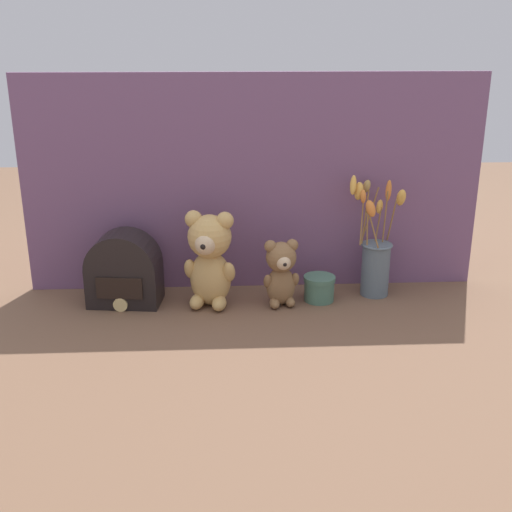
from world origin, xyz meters
name	(u,v)px	position (x,y,z in m)	size (l,w,h in m)	color
ground_plane	(256,307)	(0.00, 0.00, 0.00)	(4.00, 4.00, 0.00)	brown
backdrop_wall	(253,184)	(0.00, 0.17, 0.31)	(1.32, 0.02, 0.62)	#704C70
teddy_bear_large	(210,257)	(-0.13, 0.02, 0.14)	(0.15, 0.14, 0.27)	tan
teddy_bear_medium	(281,271)	(0.07, 0.01, 0.10)	(0.10, 0.10, 0.19)	olive
flower_vase	(375,257)	(0.35, 0.08, 0.11)	(0.16, 0.14, 0.35)	slate
vintage_radio	(124,273)	(-0.37, 0.05, 0.09)	(0.21, 0.14, 0.21)	black
decorative_tin_tall	(319,288)	(0.18, 0.04, 0.04)	(0.09, 0.09, 0.07)	#47705B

